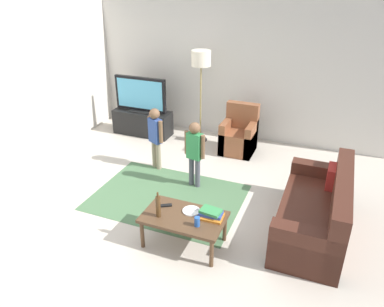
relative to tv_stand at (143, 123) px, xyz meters
name	(u,v)px	position (x,y,z in m)	size (l,w,h in m)	color
ground	(176,212)	(1.79, -2.30, -0.24)	(7.80, 7.80, 0.00)	beige
wall_back	(239,70)	(1.79, 0.70, 1.11)	(6.00, 0.12, 2.70)	silver
area_rug	(168,197)	(1.52, -2.01, -0.24)	(2.20, 1.60, 0.01)	#4C724C
tv_stand	(143,123)	(0.00, 0.00, 0.00)	(1.20, 0.44, 0.50)	black
tv	(141,95)	(0.00, -0.02, 0.60)	(1.10, 0.28, 0.71)	black
couch	(319,214)	(3.68, -2.03, 0.05)	(0.80, 1.80, 0.86)	#472319
armchair	(239,136)	(2.07, -0.04, 0.05)	(0.60, 0.60, 0.90)	brown
floor_lamp	(201,63)	(1.22, 0.15, 1.30)	(0.36, 0.36, 1.78)	#262626
child_near_tv	(155,133)	(0.94, -1.23, 0.41)	(0.33, 0.22, 1.08)	gray
child_center	(195,149)	(1.77, -1.53, 0.40)	(0.35, 0.17, 1.08)	#4C4C59
coffee_table	(184,219)	(2.16, -2.88, 0.13)	(1.00, 0.60, 0.42)	#513823
book_stack	(211,214)	(2.48, -2.77, 0.22)	(0.30, 0.23, 0.10)	orange
bottle	(158,206)	(1.88, -3.00, 0.32)	(0.06, 0.06, 0.34)	#4C3319
tv_remote	(165,205)	(1.86, -2.78, 0.19)	(0.17, 0.05, 0.02)	black
soda_can	(197,222)	(2.38, -3.00, 0.24)	(0.07, 0.07, 0.12)	#2659B2
plate	(191,211)	(2.21, -2.76, 0.18)	(0.22, 0.22, 0.02)	white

